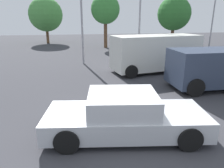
{
  "coord_description": "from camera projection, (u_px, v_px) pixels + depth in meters",
  "views": [
    {
      "loc": [
        -1.41,
        -4.95,
        3.2
      ],
      "look_at": [
        -0.01,
        2.18,
        0.9
      ],
      "focal_mm": 33.37,
      "sensor_mm": 36.0,
      "label": 1
    }
  ],
  "objects": [
    {
      "name": "dog",
      "position": [
        144.0,
        93.0,
        8.61
      ],
      "size": [
        0.65,
        0.29,
        0.42
      ],
      "rotation": [
        0.0,
        0.0,
        3.28
      ],
      "color": "white",
      "rests_on": "ground_plane"
    },
    {
      "name": "light_post_near",
      "position": [
        215.0,
        2.0,
        20.61
      ],
      "size": [
        0.44,
        0.44,
        7.02
      ],
      "color": "gray",
      "rests_on": "ground_plane"
    },
    {
      "name": "sedan_foreground",
      "position": [
        125.0,
        116.0,
        5.84
      ],
      "size": [
        4.67,
        2.41,
        1.25
      ],
      "rotation": [
        0.0,
        0.0,
        -0.16
      ],
      "color": "#B7BABF",
      "rests_on": "ground_plane"
    },
    {
      "name": "tree_back_left",
      "position": [
        174.0,
        14.0,
        26.17
      ],
      "size": [
        4.15,
        4.15,
        5.84
      ],
      "color": "brown",
      "rests_on": "ground_plane"
    },
    {
      "name": "suv_dark",
      "position": [
        220.0,
        67.0,
        9.75
      ],
      "size": [
        4.72,
        2.18,
        1.85
      ],
      "rotation": [
        0.0,
        0.0,
        -0.03
      ],
      "color": "#2D384C",
      "rests_on": "ground_plane"
    },
    {
      "name": "tree_back_center",
      "position": [
        105.0,
        10.0,
        22.55
      ],
      "size": [
        3.13,
        3.13,
        5.71
      ],
      "color": "brown",
      "rests_on": "ground_plane"
    },
    {
      "name": "tree_back_right",
      "position": [
        46.0,
        15.0,
        26.95
      ],
      "size": [
        4.31,
        4.31,
        5.83
      ],
      "color": "brown",
      "rests_on": "ground_plane"
    },
    {
      "name": "van_white",
      "position": [
        155.0,
        52.0,
        12.79
      ],
      "size": [
        5.6,
        2.87,
        2.22
      ],
      "rotation": [
        0.0,
        0.0,
        3.29
      ],
      "color": "silver",
      "rests_on": "ground_plane"
    },
    {
      "name": "ground_plane",
      "position": [
        127.0,
        137.0,
        5.85
      ],
      "size": [
        80.0,
        80.0,
        0.0
      ],
      "primitive_type": "plane",
      "color": "#38383D"
    }
  ]
}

